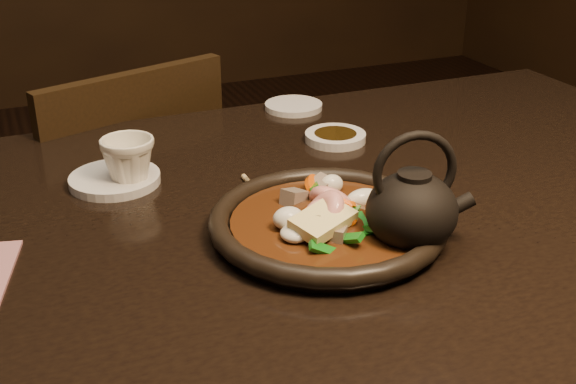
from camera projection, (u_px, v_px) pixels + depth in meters
name	position (u px, v px, depth m)	size (l,w,h in m)	color
table	(261.00, 271.00, 0.97)	(1.60, 0.90, 0.75)	black
chair	(120.00, 237.00, 1.51)	(0.50, 0.50, 0.83)	black
plate	(327.00, 223.00, 0.90)	(0.30, 0.30, 0.03)	black
stirfry	(327.00, 219.00, 0.90)	(0.16, 0.19, 0.07)	#391B0A
soy_dish	(335.00, 137.00, 1.19)	(0.10, 0.10, 0.01)	silver
saucer_left	(115.00, 179.00, 1.04)	(0.13, 0.13, 0.01)	silver
saucer_right	(294.00, 106.00, 1.34)	(0.11, 0.11, 0.01)	silver
tea_cup	(129.00, 161.00, 1.02)	(0.08, 0.07, 0.08)	silver
chopsticks	(276.00, 215.00, 0.94)	(0.01, 0.27, 0.01)	tan
teapot	(413.00, 207.00, 0.85)	(0.13, 0.11, 0.15)	black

